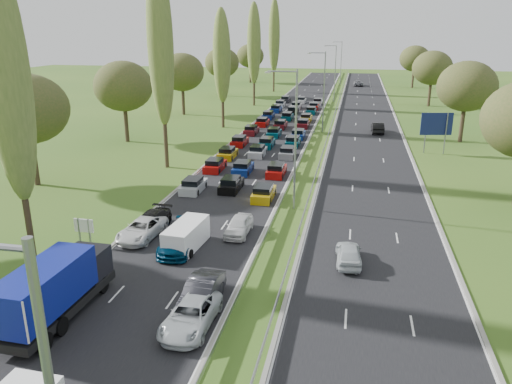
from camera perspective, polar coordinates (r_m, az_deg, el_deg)
The scene contains 22 objects.
ground at distance 79.81m, azimuth 7.68°, elevation 7.05°, with size 260.00×260.00×0.00m, color #2F571B.
near_carriageway at distance 82.94m, azimuth 3.11°, elevation 7.60°, with size 10.50×215.00×0.04m, color black.
far_carriageway at distance 82.14m, azimuth 12.54°, elevation 7.09°, with size 10.50×215.00×0.04m, color black.
central_reservation at distance 82.17m, azimuth 7.82°, elevation 7.75°, with size 2.36×215.00×0.32m.
lamp_columns at distance 76.92m, azimuth 7.77°, elevation 11.16°, with size 0.18×140.18×12.00m.
poplar_row at distance 69.64m, azimuth -6.36°, elevation 15.78°, with size 2.80×127.80×22.44m.
woodland_left at distance 68.85m, azimuth -16.17°, elevation 11.24°, with size 8.00×166.00×11.10m.
woodland_right at distance 66.94m, azimuth 24.29°, elevation 10.20°, with size 8.00×153.00×11.10m.
traffic_queue_fill at distance 78.07m, azimuth 2.59°, elevation 7.27°, with size 9.10×69.09×0.80m.
near_car_2 at distance 38.65m, azimuth -12.92°, elevation -4.16°, with size 2.33×5.06×1.41m, color silver.
near_car_3 at distance 39.95m, azimuth -11.93°, elevation -3.34°, with size 1.98×4.87×1.41m, color black.
near_car_7 at distance 36.17m, azimuth -8.71°, elevation -5.31°, with size 2.22×5.47×1.59m, color #042C49.
near_car_9 at distance 29.09m, azimuth -6.27°, elevation -11.37°, with size 1.65×4.72×1.56m, color black.
near_car_10 at distance 27.26m, azimuth -7.47°, elevation -13.82°, with size 2.30×4.98×1.38m, color #B7BEC2.
near_car_12 at distance 38.39m, azimuth -1.97°, elevation -3.84°, with size 1.65×4.11×1.40m, color silver.
far_car_0 at distance 34.32m, azimuth 10.55°, elevation -6.92°, with size 1.66×4.12×1.40m, color silver.
far_car_1 at distance 78.76m, azimuth 13.71°, elevation 7.16°, with size 1.70×4.89×1.61m, color black.
far_car_2 at distance 145.63m, azimuth 11.63°, elevation 12.10°, with size 2.62×5.67×1.58m, color gray.
blue_lorry at distance 29.32m, azimuth -21.83°, elevation -10.13°, with size 2.29×8.26×3.49m.
white_van_rear at distance 36.37m, azimuth -7.86°, elevation -4.87°, with size 1.83×4.68×1.88m.
info_sign at distance 38.16m, azimuth -19.06°, elevation -3.96°, with size 1.50×0.16×2.10m.
direction_sign at distance 66.94m, azimuth 19.93°, elevation 7.13°, with size 3.94×0.90×5.20m.
Camera 1 is at (9.34, 1.77, 15.04)m, focal length 35.00 mm.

